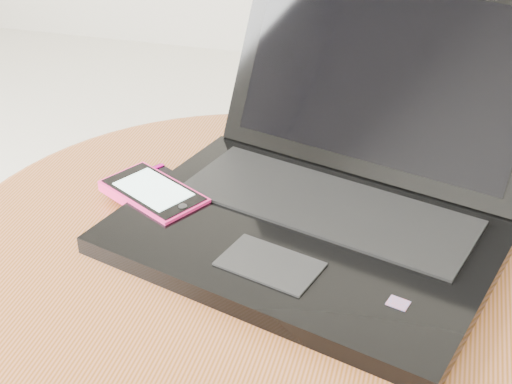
# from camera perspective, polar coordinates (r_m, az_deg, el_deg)

# --- Properties ---
(table) EXTENTS (0.67, 0.67, 0.53)m
(table) POSITION_cam_1_polar(r_m,az_deg,el_deg) (0.85, -0.91, -10.32)
(table) COLOR #522511
(table) RESTS_ON ground
(laptop) EXTENTS (0.47, 0.46, 0.24)m
(laptop) POSITION_cam_1_polar(r_m,az_deg,el_deg) (0.80, 5.64, 0.34)
(laptop) COLOR black
(laptop) RESTS_ON table
(phone_black) EXTENTS (0.13, 0.11, 0.01)m
(phone_black) POSITION_cam_1_polar(r_m,az_deg,el_deg) (0.86, -6.73, -0.12)
(phone_black) COLOR black
(phone_black) RESTS_ON table
(phone_pink) EXTENTS (0.14, 0.12, 0.01)m
(phone_pink) POSITION_cam_1_polar(r_m,az_deg,el_deg) (0.84, -7.96, -0.18)
(phone_pink) COLOR #EA1E6C
(phone_pink) RESTS_ON phone_black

